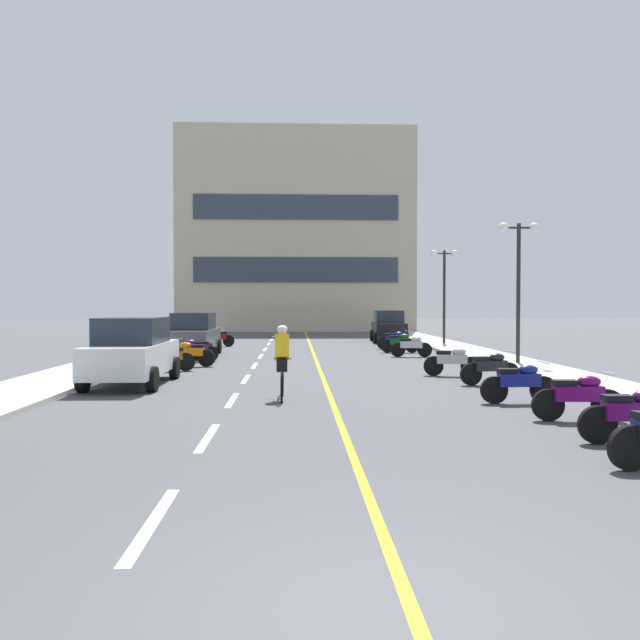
% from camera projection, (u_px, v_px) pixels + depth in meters
% --- Properties ---
extents(ground_plane, '(140.00, 140.00, 0.00)m').
position_uv_depth(ground_plane, '(309.00, 358.00, 25.31)').
color(ground_plane, '#47474C').
extents(curb_left, '(2.40, 72.00, 0.12)m').
position_uv_depth(curb_left, '(146.00, 352.00, 28.02)').
color(curb_left, '#B7B2A8').
rests_on(curb_left, ground).
extents(curb_right, '(2.40, 72.00, 0.12)m').
position_uv_depth(curb_right, '(466.00, 351.00, 28.60)').
color(curb_right, '#B7B2A8').
rests_on(curb_right, ground).
extents(lane_dash_0, '(0.14, 2.20, 0.01)m').
position_uv_depth(lane_dash_0, '(152.00, 522.00, 6.26)').
color(lane_dash_0, silver).
rests_on(lane_dash_0, ground).
extents(lane_dash_1, '(0.14, 2.20, 0.01)m').
position_uv_depth(lane_dash_1, '(208.00, 437.00, 10.25)').
color(lane_dash_1, silver).
rests_on(lane_dash_1, ground).
extents(lane_dash_2, '(0.14, 2.20, 0.01)m').
position_uv_depth(lane_dash_2, '(232.00, 400.00, 14.25)').
color(lane_dash_2, silver).
rests_on(lane_dash_2, ground).
extents(lane_dash_3, '(0.14, 2.20, 0.01)m').
position_uv_depth(lane_dash_3, '(246.00, 379.00, 18.24)').
color(lane_dash_3, silver).
rests_on(lane_dash_3, ground).
extents(lane_dash_4, '(0.14, 2.20, 0.01)m').
position_uv_depth(lane_dash_4, '(255.00, 366.00, 22.24)').
color(lane_dash_4, silver).
rests_on(lane_dash_4, ground).
extents(lane_dash_5, '(0.14, 2.20, 0.01)m').
position_uv_depth(lane_dash_5, '(261.00, 356.00, 26.23)').
color(lane_dash_5, silver).
rests_on(lane_dash_5, ground).
extents(lane_dash_6, '(0.14, 2.20, 0.01)m').
position_uv_depth(lane_dash_6, '(265.00, 349.00, 30.23)').
color(lane_dash_6, silver).
rests_on(lane_dash_6, ground).
extents(lane_dash_7, '(0.14, 2.20, 0.01)m').
position_uv_depth(lane_dash_7, '(269.00, 344.00, 34.22)').
color(lane_dash_7, silver).
rests_on(lane_dash_7, ground).
extents(lane_dash_8, '(0.14, 2.20, 0.01)m').
position_uv_depth(lane_dash_8, '(271.00, 340.00, 38.22)').
color(lane_dash_8, silver).
rests_on(lane_dash_8, ground).
extents(lane_dash_9, '(0.14, 2.20, 0.01)m').
position_uv_depth(lane_dash_9, '(274.00, 337.00, 42.21)').
color(lane_dash_9, silver).
rests_on(lane_dash_9, ground).
extents(lane_dash_10, '(0.14, 2.20, 0.01)m').
position_uv_depth(lane_dash_10, '(275.00, 334.00, 46.21)').
color(lane_dash_10, silver).
rests_on(lane_dash_10, ground).
extents(lane_dash_11, '(0.14, 2.20, 0.01)m').
position_uv_depth(lane_dash_11, '(277.00, 331.00, 50.21)').
color(lane_dash_11, silver).
rests_on(lane_dash_11, ground).
extents(centre_line_yellow, '(0.12, 66.00, 0.01)m').
position_uv_depth(centre_line_yellow, '(313.00, 352.00, 28.32)').
color(centre_line_yellow, gold).
rests_on(centre_line_yellow, ground).
extents(office_building, '(19.03, 8.85, 16.25)m').
position_uv_depth(office_building, '(296.00, 234.00, 53.43)').
color(office_building, '#BCAD93').
rests_on(office_building, ground).
extents(street_lamp_mid, '(1.46, 0.36, 4.92)m').
position_uv_depth(street_lamp_mid, '(519.00, 260.00, 22.07)').
color(street_lamp_mid, black).
rests_on(street_lamp_mid, curb_right).
extents(street_lamp_far, '(1.46, 0.36, 4.93)m').
position_uv_depth(street_lamp_far, '(444.00, 275.00, 33.28)').
color(street_lamp_far, black).
rests_on(street_lamp_far, curb_right).
extents(parked_car_near, '(1.94, 4.21, 1.82)m').
position_uv_depth(parked_car_near, '(132.00, 351.00, 16.90)').
color(parked_car_near, black).
rests_on(parked_car_near, ground).
extents(parked_car_mid, '(1.97, 4.22, 1.82)m').
position_uv_depth(parked_car_mid, '(194.00, 334.00, 26.37)').
color(parked_car_mid, black).
rests_on(parked_car_mid, ground).
extents(parked_car_far, '(2.09, 4.28, 1.82)m').
position_uv_depth(parked_car_far, '(389.00, 326.00, 36.31)').
color(parked_car_far, black).
rests_on(parked_car_far, ground).
extents(motorcycle_1, '(1.70, 0.60, 0.92)m').
position_uv_depth(motorcycle_1, '(634.00, 414.00, 9.74)').
color(motorcycle_1, black).
rests_on(motorcycle_1, ground).
extents(motorcycle_2, '(1.70, 0.60, 0.92)m').
position_uv_depth(motorcycle_2, '(579.00, 396.00, 11.66)').
color(motorcycle_2, black).
rests_on(motorcycle_2, ground).
extents(motorcycle_3, '(1.70, 0.60, 0.92)m').
position_uv_depth(motorcycle_3, '(520.00, 382.00, 13.74)').
color(motorcycle_3, black).
rests_on(motorcycle_3, ground).
extents(motorcycle_4, '(1.69, 0.61, 0.92)m').
position_uv_depth(motorcycle_4, '(490.00, 367.00, 16.93)').
color(motorcycle_4, black).
rests_on(motorcycle_4, ground).
extents(motorcycle_5, '(1.68, 0.64, 0.92)m').
position_uv_depth(motorcycle_5, '(452.00, 361.00, 18.97)').
color(motorcycle_5, black).
rests_on(motorcycle_5, ground).
extents(motorcycle_6, '(1.68, 0.65, 0.92)m').
position_uv_depth(motorcycle_6, '(168.00, 357.00, 20.26)').
color(motorcycle_6, black).
rests_on(motorcycle_6, ground).
extents(motorcycle_7, '(1.69, 0.60, 0.92)m').
position_uv_depth(motorcycle_7, '(191.00, 353.00, 21.89)').
color(motorcycle_7, black).
rests_on(motorcycle_7, ground).
extents(motorcycle_8, '(1.65, 0.75, 0.92)m').
position_uv_depth(motorcycle_8, '(195.00, 350.00, 23.54)').
color(motorcycle_8, black).
rests_on(motorcycle_8, ground).
extents(motorcycle_9, '(1.70, 0.60, 0.92)m').
position_uv_depth(motorcycle_9, '(412.00, 346.00, 25.83)').
color(motorcycle_9, black).
rests_on(motorcycle_9, ground).
extents(motorcycle_10, '(1.70, 0.60, 0.92)m').
position_uv_depth(motorcycle_10, '(400.00, 342.00, 28.09)').
color(motorcycle_10, black).
rests_on(motorcycle_10, ground).
extents(motorcycle_11, '(1.70, 0.60, 0.92)m').
position_uv_depth(motorcycle_11, '(395.00, 340.00, 30.22)').
color(motorcycle_11, black).
rests_on(motorcycle_11, ground).
extents(motorcycle_12, '(1.70, 0.60, 0.92)m').
position_uv_depth(motorcycle_12, '(218.00, 337.00, 32.17)').
color(motorcycle_12, black).
rests_on(motorcycle_12, ground).
extents(cyclist_rider, '(0.42, 1.77, 1.71)m').
position_uv_depth(cyclist_rider, '(282.00, 360.00, 14.41)').
color(cyclist_rider, black).
rests_on(cyclist_rider, ground).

